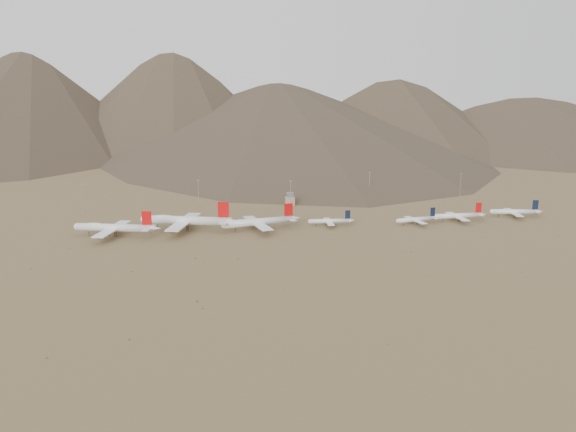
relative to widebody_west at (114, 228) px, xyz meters
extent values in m
plane|color=olive|center=(119.18, -28.36, -6.92)|extent=(3000.00, 3000.00, 0.00)
cylinder|color=white|center=(-0.28, 0.08, -0.07)|extent=(55.68, 21.20, 5.82)
sphere|color=white|center=(-27.31, 7.89, -0.07)|extent=(5.70, 5.70, 5.70)
cone|color=white|center=(30.00, -8.67, 0.36)|extent=(11.18, 7.84, 5.23)
cube|color=white|center=(-1.36, 0.39, -0.95)|extent=(22.97, 52.06, 0.73)
cube|color=white|center=(25.68, -7.42, 0.51)|extent=(10.31, 20.24, 0.35)
cube|color=red|center=(24.60, -7.10, 7.99)|extent=(7.17, 2.53, 10.32)
cylinder|color=black|center=(-19.20, 5.55, -4.95)|extent=(0.38, 0.38, 3.94)
cylinder|color=black|center=(1.21, 1.16, -4.95)|extent=(0.47, 0.47, 3.94)
cylinder|color=black|center=(0.40, -1.63, -4.95)|extent=(0.47, 0.47, 3.94)
ellipsoid|color=white|center=(-14.33, 4.14, 1.53)|extent=(18.51, 9.19, 3.49)
cylinder|color=slate|center=(1.51, 10.31, -2.39)|extent=(6.13, 4.08, 2.62)
cylinder|color=slate|center=(-4.22, -9.52, -2.39)|extent=(6.13, 4.08, 2.62)
cylinder|color=slate|center=(4.08, 19.23, -2.39)|extent=(6.13, 4.08, 2.62)
cylinder|color=slate|center=(-6.80, -18.44, -2.39)|extent=(6.13, 4.08, 2.62)
cylinder|color=white|center=(52.38, 9.72, 1.09)|extent=(64.99, 25.59, 6.80)
sphere|color=white|center=(20.87, 19.26, 1.09)|extent=(6.67, 6.67, 6.67)
cone|color=white|center=(87.67, -0.96, 1.60)|extent=(13.12, 9.29, 6.12)
cube|color=white|center=(51.12, 10.10, 0.07)|extent=(27.57, 60.82, 0.85)
cube|color=white|center=(82.63, 0.57, 1.77)|extent=(12.32, 23.67, 0.41)
cube|color=red|center=(81.37, 0.95, 10.53)|extent=(8.37, 3.07, 12.07)
cylinder|color=black|center=(30.33, 16.40, -4.62)|extent=(0.44, 0.44, 4.61)
cylinder|color=black|center=(54.14, 10.97, -4.62)|extent=(0.55, 0.55, 4.61)
cylinder|color=black|center=(53.15, 7.71, -4.62)|extent=(0.55, 0.55, 4.61)
ellipsoid|color=white|center=(36.00, 14.68, 2.96)|extent=(21.64, 10.99, 4.08)
cylinder|color=slate|center=(54.62, 21.66, -1.61)|extent=(7.19, 4.84, 3.06)
cylinder|color=slate|center=(47.63, -1.45, -1.61)|extent=(7.19, 4.84, 3.06)
cylinder|color=slate|center=(57.77, 32.06, -1.61)|extent=(7.19, 4.84, 3.06)
cylinder|color=slate|center=(44.48, -11.85, -1.61)|extent=(7.19, 4.84, 3.06)
cylinder|color=white|center=(108.48, 1.06, -0.29)|extent=(54.50, 16.56, 5.63)
sphere|color=white|center=(81.80, -4.46, -0.29)|extent=(5.52, 5.52, 5.52)
cone|color=white|center=(138.36, 7.24, 0.13)|extent=(10.63, 6.95, 5.07)
cube|color=white|center=(107.41, 0.84, -1.14)|extent=(18.66, 50.68, 0.70)
cube|color=white|center=(134.09, 6.36, 0.27)|extent=(8.65, 19.58, 0.34)
cube|color=red|center=(133.02, 6.14, 7.52)|extent=(7.04, 1.93, 9.99)
cylinder|color=black|center=(89.80, -2.81, -5.01)|extent=(0.36, 0.36, 3.81)
cylinder|color=black|center=(109.26, 2.66, -5.01)|extent=(0.45, 0.45, 3.81)
cylinder|color=black|center=(109.83, -0.10, -5.01)|extent=(0.45, 0.45, 3.81)
ellipsoid|color=white|center=(94.60, -1.81, 1.26)|extent=(17.93, 7.67, 3.38)
cylinder|color=slate|center=(105.39, 10.62, -2.53)|extent=(5.85, 3.59, 2.53)
cylinder|color=slate|center=(109.44, -8.94, -2.53)|extent=(5.85, 3.59, 2.53)
cylinder|color=slate|center=(103.56, 19.42, -2.53)|extent=(5.85, 3.59, 2.53)
cylinder|color=slate|center=(111.26, -17.75, -2.53)|extent=(5.85, 3.59, 2.53)
cylinder|color=white|center=(166.32, 5.01, -2.84)|extent=(31.92, 6.10, 3.45)
sphere|color=white|center=(150.51, 6.34, -2.84)|extent=(3.38, 3.38, 3.38)
cone|color=white|center=(184.04, 3.51, -2.58)|extent=(5.95, 3.57, 3.10)
cube|color=white|center=(165.69, 5.06, -3.36)|extent=(7.34, 27.54, 0.43)
cube|color=white|center=(181.51, 3.73, -2.50)|extent=(3.71, 10.54, 0.21)
cube|color=black|center=(180.87, 3.78, 2.28)|extent=(4.14, 0.66, 6.80)
cylinder|color=black|center=(155.25, 5.94, -5.74)|extent=(0.36, 0.36, 2.36)
cylinder|color=black|center=(167.03, 5.81, -5.74)|extent=(0.45, 0.45, 2.36)
cylinder|color=black|center=(166.88, 4.09, -5.74)|extent=(0.45, 0.45, 2.36)
cylinder|color=slate|center=(166.33, 12.65, -4.21)|extent=(3.29, 1.81, 1.55)
cylinder|color=slate|center=(165.05, -2.53, -4.21)|extent=(3.29, 1.81, 1.55)
cylinder|color=white|center=(236.86, -2.00, -2.68)|extent=(33.14, 8.50, 3.58)
sphere|color=white|center=(220.56, -4.48, -2.68)|extent=(3.51, 3.51, 3.51)
cone|color=white|center=(255.12, 0.78, -2.41)|extent=(6.35, 4.08, 3.22)
cube|color=white|center=(236.21, -2.10, -3.22)|extent=(9.47, 28.74, 0.45)
cube|color=white|center=(252.51, 0.38, -2.32)|extent=(4.55, 11.07, 0.21)
cube|color=black|center=(251.86, 0.28, 2.64)|extent=(4.29, 0.96, 7.07)
cylinder|color=black|center=(225.45, -3.73, -5.70)|extent=(0.38, 0.38, 2.45)
cylinder|color=black|center=(237.38, -1.01, -5.70)|extent=(0.47, 0.47, 2.45)
cylinder|color=black|center=(237.65, -2.78, -5.70)|extent=(0.47, 0.47, 2.45)
cylinder|color=slate|center=(235.02, 5.73, -4.10)|extent=(3.50, 2.09, 1.61)
cylinder|color=slate|center=(237.40, -9.92, -4.10)|extent=(3.50, 2.09, 1.61)
cylinder|color=white|center=(275.18, 1.79, -1.95)|extent=(38.68, 4.24, 4.20)
sphere|color=white|center=(255.85, 1.77, -1.95)|extent=(4.11, 4.11, 4.11)
cone|color=white|center=(296.84, 1.81, -1.63)|extent=(6.97, 3.79, 3.78)
cube|color=white|center=(274.41, 1.79, -2.58)|extent=(6.22, 33.16, 0.52)
cube|color=white|center=(293.75, 1.81, -1.53)|extent=(3.49, 12.60, 0.25)
cube|color=red|center=(292.97, 1.81, 4.29)|extent=(5.03, 0.38, 8.29)
cylinder|color=black|center=(261.65, 1.78, -5.48)|extent=(0.44, 0.44, 2.87)
cylinder|color=black|center=(275.96, 2.84, -5.48)|extent=(0.55, 0.55, 2.87)
cylinder|color=black|center=(275.96, 0.74, -5.48)|extent=(0.55, 0.55, 2.87)
cylinder|color=slate|center=(274.40, 11.07, -3.62)|extent=(3.87, 1.89, 1.89)
cylinder|color=slate|center=(274.42, -7.49, -3.62)|extent=(3.87, 1.89, 1.89)
cylinder|color=white|center=(330.03, 8.66, -2.05)|extent=(37.98, 11.26, 4.11)
sphere|color=white|center=(311.43, 12.27, -2.05)|extent=(4.03, 4.03, 4.03)
cone|color=white|center=(350.86, 4.62, -1.74)|extent=(7.40, 4.94, 3.70)
cube|color=white|center=(329.29, 8.81, -2.67)|extent=(12.14, 33.04, 0.51)
cube|color=white|center=(347.89, 5.19, -1.64)|extent=(5.70, 12.77, 0.25)
cube|color=black|center=(347.14, 5.34, 4.07)|extent=(4.91, 1.30, 8.12)
cylinder|color=black|center=(317.01, 11.19, -5.51)|extent=(0.43, 0.43, 2.82)
cylinder|color=black|center=(330.97, 9.53, -5.51)|extent=(0.54, 0.54, 2.82)
cylinder|color=black|center=(330.58, 7.51, -5.51)|extent=(0.54, 0.54, 2.82)
cylinder|color=slate|center=(331.02, 17.73, -3.68)|extent=(4.07, 2.54, 1.85)
cylinder|color=slate|center=(327.55, -0.12, -3.68)|extent=(4.07, 2.54, 1.85)
cube|color=tan|center=(149.18, 91.64, -2.92)|extent=(8.00, 8.00, 8.00)
cube|color=slate|center=(149.18, 91.64, 3.08)|extent=(6.00, 6.00, 4.00)
cylinder|color=gray|center=(-36.43, 91.88, 5.58)|extent=(0.50, 0.50, 25.00)
cube|color=gray|center=(-36.43, 91.88, 18.38)|extent=(2.00, 0.60, 0.80)
cylinder|color=gray|center=(63.98, 96.63, 5.58)|extent=(0.50, 0.50, 25.00)
cube|color=gray|center=(63.98, 96.63, 18.38)|extent=(2.00, 0.60, 0.80)
cylinder|color=gray|center=(147.50, 78.37, 5.58)|extent=(0.50, 0.50, 25.00)
cube|color=gray|center=(147.50, 78.37, 18.38)|extent=(2.00, 0.60, 0.80)
cylinder|color=gray|center=(235.63, 118.03, 5.58)|extent=(0.50, 0.50, 25.00)
cube|color=gray|center=(235.63, 118.03, 18.38)|extent=(2.00, 0.60, 0.80)
cylinder|color=gray|center=(323.15, 95.39, 5.58)|extent=(0.50, 0.50, 25.00)
cube|color=gray|center=(323.15, 95.39, 18.38)|extent=(2.00, 0.60, 0.80)
ellipsoid|color=brown|center=(327.72, -57.02, -6.68)|extent=(0.76, 0.76, 0.48)
ellipsoid|color=brown|center=(-3.03, -195.68, -6.62)|extent=(0.68, 0.68, 0.60)
ellipsoid|color=brown|center=(61.49, -152.65, -6.64)|extent=(0.77, 0.77, 0.56)
ellipsoid|color=brown|center=(194.15, -125.97, -6.75)|extent=(0.56, 0.56, 0.33)
ellipsoid|color=brown|center=(58.61, -66.53, -6.59)|extent=(0.85, 0.85, 0.66)
ellipsoid|color=brown|center=(105.97, -133.25, -6.70)|extent=(0.56, 0.56, 0.44)
ellipsoid|color=brown|center=(157.23, -50.44, -6.66)|extent=(0.76, 0.76, 0.53)
ellipsoid|color=brown|center=(20.56, -87.25, -6.59)|extent=(0.86, 0.86, 0.67)
ellipsoid|color=brown|center=(203.32, -75.26, -6.60)|extent=(0.78, 0.78, 0.64)
ellipsoid|color=brown|center=(64.40, -77.19, -6.65)|extent=(0.66, 0.66, 0.54)
ellipsoid|color=brown|center=(-40.82, -71.31, -6.66)|extent=(0.84, 0.84, 0.53)
ellipsoid|color=brown|center=(-26.74, -28.64, -6.70)|extent=(0.76, 0.76, 0.44)
ellipsoid|color=brown|center=(86.09, -70.96, -6.56)|extent=(0.85, 0.85, 0.72)
ellipsoid|color=brown|center=(252.03, -128.89, -6.71)|extent=(0.67, 0.67, 0.42)
ellipsoid|color=brown|center=(276.98, -35.57, -6.70)|extent=(0.64, 0.64, 0.45)
ellipsoid|color=brown|center=(28.76, -183.59, -6.58)|extent=(0.96, 0.96, 0.68)
ellipsoid|color=brown|center=(228.17, -134.80, -6.78)|extent=(0.56, 0.56, 0.28)
ellipsoid|color=brown|center=(58.76, -142.80, -6.57)|extent=(1.04, 1.04, 0.70)
ellipsoid|color=brown|center=(139.76, -207.70, -6.72)|extent=(0.73, 0.73, 0.40)
ellipsoid|color=brown|center=(265.90, -50.91, -6.74)|extent=(0.70, 0.70, 0.37)
ellipsoid|color=brown|center=(172.73, -146.24, -6.75)|extent=(0.65, 0.65, 0.34)
camera|label=1|loc=(59.05, -420.97, 101.47)|focal=35.00mm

